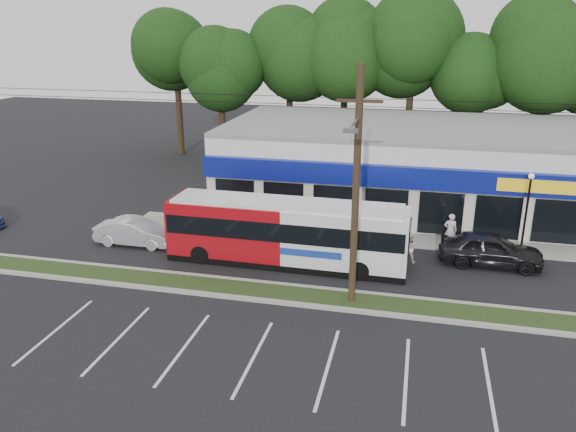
{
  "coord_description": "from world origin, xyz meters",
  "views": [
    {
      "loc": [
        5.32,
        -20.74,
        11.4
      ],
      "look_at": [
        -0.76,
        5.0,
        2.31
      ],
      "focal_mm": 35.0,
      "sensor_mm": 36.0,
      "label": 1
    }
  ],
  "objects_px": {
    "metrobus": "(287,231)",
    "pedestrian_b": "(409,248)",
    "utility_pole": "(352,182)",
    "car_silver": "(135,232)",
    "lamp_post": "(528,203)",
    "pedestrian_a": "(450,231)",
    "car_dark": "(491,249)"
  },
  "relations": [
    {
      "from": "car_dark",
      "to": "utility_pole",
      "type": "bearing_deg",
      "value": 133.04
    },
    {
      "from": "car_silver",
      "to": "pedestrian_b",
      "type": "relative_size",
      "value": 2.88
    },
    {
      "from": "car_silver",
      "to": "utility_pole",
      "type": "bearing_deg",
      "value": -109.28
    },
    {
      "from": "utility_pole",
      "to": "pedestrian_b",
      "type": "height_order",
      "value": "utility_pole"
    },
    {
      "from": "utility_pole",
      "to": "lamp_post",
      "type": "relative_size",
      "value": 11.76
    },
    {
      "from": "pedestrian_b",
      "to": "utility_pole",
      "type": "bearing_deg",
      "value": 68.98
    },
    {
      "from": "lamp_post",
      "to": "pedestrian_a",
      "type": "xyz_separation_m",
      "value": [
        -3.69,
        -0.3,
        -1.72
      ]
    },
    {
      "from": "lamp_post",
      "to": "car_silver",
      "type": "distance_m",
      "value": 20.71
    },
    {
      "from": "utility_pole",
      "to": "pedestrian_b",
      "type": "bearing_deg",
      "value": 64.5
    },
    {
      "from": "utility_pole",
      "to": "pedestrian_b",
      "type": "relative_size",
      "value": 33.11
    },
    {
      "from": "utility_pole",
      "to": "lamp_post",
      "type": "distance_m",
      "value": 11.67
    },
    {
      "from": "pedestrian_a",
      "to": "pedestrian_b",
      "type": "bearing_deg",
      "value": 48.3
    },
    {
      "from": "car_dark",
      "to": "pedestrian_b",
      "type": "bearing_deg",
      "value": 99.36
    },
    {
      "from": "pedestrian_a",
      "to": "car_silver",
      "type": "bearing_deg",
      "value": 9.58
    },
    {
      "from": "lamp_post",
      "to": "car_dark",
      "type": "distance_m",
      "value": 3.43
    },
    {
      "from": "lamp_post",
      "to": "car_silver",
      "type": "xyz_separation_m",
      "value": [
        -20.27,
        -3.76,
        -1.95
      ]
    },
    {
      "from": "pedestrian_a",
      "to": "lamp_post",
      "type": "bearing_deg",
      "value": -177.55
    },
    {
      "from": "car_dark",
      "to": "pedestrian_b",
      "type": "height_order",
      "value": "car_dark"
    },
    {
      "from": "metrobus",
      "to": "pedestrian_b",
      "type": "distance_m",
      "value": 6.22
    },
    {
      "from": "pedestrian_a",
      "to": "pedestrian_b",
      "type": "height_order",
      "value": "pedestrian_a"
    },
    {
      "from": "utility_pole",
      "to": "metrobus",
      "type": "height_order",
      "value": "utility_pole"
    },
    {
      "from": "car_dark",
      "to": "pedestrian_a",
      "type": "relative_size",
      "value": 2.6
    },
    {
      "from": "utility_pole",
      "to": "metrobus",
      "type": "xyz_separation_m",
      "value": [
        -3.54,
        3.57,
        -3.72
      ]
    },
    {
      "from": "utility_pole",
      "to": "metrobus",
      "type": "relative_size",
      "value": 4.18
    },
    {
      "from": "metrobus",
      "to": "pedestrian_b",
      "type": "bearing_deg",
      "value": 14.82
    },
    {
      "from": "lamp_post",
      "to": "car_dark",
      "type": "xyz_separation_m",
      "value": [
        -1.81,
        -2.26,
        -1.83
      ]
    },
    {
      "from": "utility_pole",
      "to": "car_silver",
      "type": "xyz_separation_m",
      "value": [
        -12.1,
        4.12,
        -4.7
      ]
    },
    {
      "from": "utility_pole",
      "to": "pedestrian_a",
      "type": "distance_m",
      "value": 9.87
    },
    {
      "from": "car_dark",
      "to": "lamp_post",
      "type": "bearing_deg",
      "value": -37.1
    },
    {
      "from": "lamp_post",
      "to": "car_dark",
      "type": "bearing_deg",
      "value": -128.7
    },
    {
      "from": "utility_pole",
      "to": "car_silver",
      "type": "height_order",
      "value": "utility_pole"
    },
    {
      "from": "lamp_post",
      "to": "car_dark",
      "type": "height_order",
      "value": "lamp_post"
    }
  ]
}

